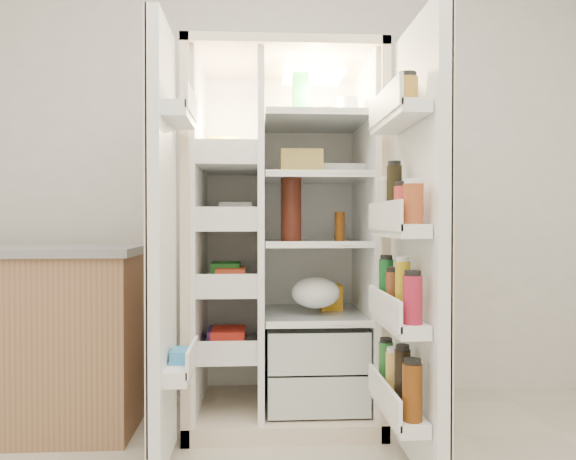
{
  "coord_description": "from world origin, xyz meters",
  "views": [
    {
      "loc": [
        -0.06,
        -1.11,
        0.98
      ],
      "look_at": [
        0.07,
        1.25,
        0.95
      ],
      "focal_mm": 34.0,
      "sensor_mm": 36.0,
      "label": 1
    }
  ],
  "objects": [
    {
      "name": "freezer_door",
      "position": [
        -0.43,
        1.05,
        0.89
      ],
      "size": [
        0.15,
        0.4,
        1.72
      ],
      "color": "white",
      "rests_on": "floor"
    },
    {
      "name": "wall_back",
      "position": [
        0.0,
        2.0,
        1.35
      ],
      "size": [
        4.0,
        0.02,
        2.7
      ],
      "primitive_type": "cube",
      "color": "silver",
      "rests_on": "floor"
    },
    {
      "name": "fridge_door",
      "position": [
        0.55,
        0.96,
        0.87
      ],
      "size": [
        0.17,
        0.58,
        1.72
      ],
      "color": "white",
      "rests_on": "floor"
    },
    {
      "name": "refrigerator",
      "position": [
        0.08,
        1.65,
        0.75
      ],
      "size": [
        0.92,
        0.7,
        1.8
      ],
      "color": "beige",
      "rests_on": "floor"
    },
    {
      "name": "kitchen_counter",
      "position": [
        -1.21,
        1.55,
        0.43
      ],
      "size": [
        1.19,
        0.64,
        0.87
      ],
      "color": "#976F4B",
      "rests_on": "floor"
    }
  ]
}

